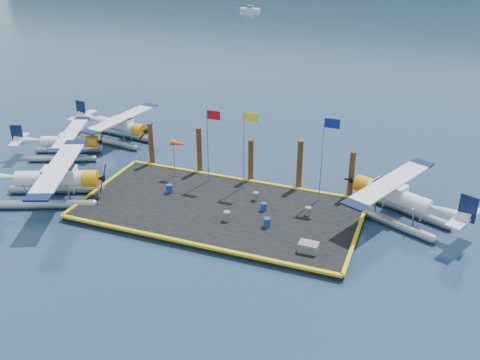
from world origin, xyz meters
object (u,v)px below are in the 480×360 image
(flagpole_blue, at_px, (325,148))
(piling_0, at_px, (151,146))
(piling_1, at_px, (199,152))
(piling_2, at_px, (251,162))
(seaplane_a, at_px, (55,181))
(drum_0, at_px, (169,189))
(windsock, at_px, (179,144))
(piling_3, at_px, (299,167))
(piling_4, at_px, (351,176))
(drum_2, at_px, (264,207))
(flagpole_yellow, at_px, (246,139))
(seaplane_c, at_px, (119,127))
(seaplane_d, at_px, (394,198))
(drum_4, at_px, (308,211))
(drum_5, at_px, (256,196))
(drum_3, at_px, (227,216))
(flagpole_red, at_px, (210,135))
(seaplane_b, at_px, (68,143))
(drum_1, at_px, (267,222))
(crate, at_px, (308,247))

(flagpole_blue, xyz_separation_m, piling_0, (-15.20, 1.60, -2.69))
(piling_1, bearing_deg, piling_2, 0.00)
(seaplane_a, relative_size, drum_0, 15.62)
(flagpole_blue, xyz_separation_m, windsock, (-11.72, 0.00, -1.46))
(windsock, height_order, piling_3, piling_3)
(piling_3, distance_m, piling_4, 4.00)
(drum_2, xyz_separation_m, flagpole_yellow, (-2.43, 2.95, 3.82))
(seaplane_c, bearing_deg, flagpole_blue, 83.26)
(drum_2, distance_m, piling_2, 5.39)
(seaplane_d, xyz_separation_m, piling_2, (-11.36, 1.57, 0.32))
(piling_1, bearing_deg, drum_0, -96.69)
(drum_4, relative_size, flagpole_blue, 0.09)
(drum_5, distance_m, flagpole_blue, 6.30)
(drum_3, relative_size, drum_4, 1.12)
(drum_5, xyz_separation_m, flagpole_yellow, (-1.38, 1.62, 3.80))
(seaplane_a, distance_m, drum_5, 15.14)
(seaplane_a, distance_m, flagpole_yellow, 14.73)
(drum_4, bearing_deg, piling_2, 144.88)
(seaplane_a, bearing_deg, drum_5, 86.57)
(flagpole_yellow, height_order, piling_1, flagpole_yellow)
(seaplane_c, height_order, flagpole_red, flagpole_red)
(drum_3, relative_size, piling_3, 0.16)
(windsock, height_order, piling_1, piling_1)
(drum_0, xyz_separation_m, piling_2, (5.02, 4.46, 1.17))
(drum_5, bearing_deg, flagpole_red, 159.69)
(drum_5, xyz_separation_m, piling_3, (2.42, 3.22, 1.44))
(drum_0, xyz_separation_m, drum_5, (6.60, 1.24, -0.03))
(drum_4, relative_size, piling_1, 0.15)
(drum_0, bearing_deg, seaplane_a, -155.41)
(drum_4, xyz_separation_m, flagpole_yellow, (-5.60, 2.48, 3.81))
(flagpole_yellow, xyz_separation_m, piling_0, (-9.20, 1.60, -2.51))
(seaplane_b, xyz_separation_m, piling_1, (12.56, 0.78, 0.76))
(drum_0, relative_size, drum_1, 1.01)
(flagpole_blue, distance_m, piling_4, 3.61)
(flagpole_yellow, bearing_deg, drum_2, -50.56)
(seaplane_b, xyz_separation_m, flagpole_red, (14.26, -0.82, 3.05))
(piling_0, relative_size, piling_4, 1.00)
(drum_1, xyz_separation_m, piling_2, (-3.57, 6.63, 1.17))
(drum_1, bearing_deg, piling_0, 152.17)
(drum_4, height_order, flagpole_red, flagpole_red)
(drum_5, relative_size, flagpole_red, 0.10)
(seaplane_b, bearing_deg, drum_2, 57.68)
(drum_1, bearing_deg, crate, -29.72)
(flagpole_red, bearing_deg, windsock, 180.00)
(piling_1, bearing_deg, crate, -36.79)
(drum_1, bearing_deg, drum_4, 48.82)
(piling_3, bearing_deg, flagpole_red, -166.75)
(crate, xyz_separation_m, flagpole_blue, (-0.77, 6.97, 3.98))
(flagpole_red, xyz_separation_m, piling_4, (10.79, 1.60, -2.40))
(drum_2, height_order, crate, crate)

